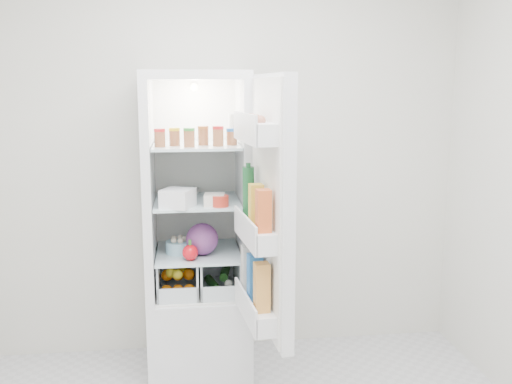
{
  "coord_description": "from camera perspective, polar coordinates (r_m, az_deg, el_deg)",
  "views": [
    {
      "loc": [
        -0.27,
        -2.11,
        1.71
      ],
      "look_at": [
        0.12,
        0.95,
        1.14
      ],
      "focal_mm": 40.0,
      "sensor_mm": 36.0,
      "label": 1
    }
  ],
  "objects": [
    {
      "name": "shelf_low",
      "position": [
        3.44,
        -5.81,
        -6.02
      ],
      "size": [
        0.49,
        0.53,
        0.01
      ],
      "primitive_type": "cube",
      "color": "silver",
      "rests_on": "refrigerator"
    },
    {
      "name": "room_walls",
      "position": [
        2.13,
        0.08,
        7.24
      ],
      "size": [
        3.02,
        3.02,
        2.61
      ],
      "color": "beige",
      "rests_on": "ground"
    },
    {
      "name": "red_cabbage",
      "position": [
        3.34,
        -5.41,
        -4.71
      ],
      "size": [
        0.19,
        0.19,
        0.19
      ],
      "primitive_type": "sphere",
      "color": "#5B1F56",
      "rests_on": "shelf_low"
    },
    {
      "name": "veg_pile",
      "position": [
        3.49,
        -3.64,
        -8.75
      ],
      "size": [
        0.16,
        0.3,
        0.1
      ],
      "color": "#1F501A",
      "rests_on": "refrigerator"
    },
    {
      "name": "mushroom_bowl",
      "position": [
        3.4,
        -7.73,
        -5.48
      ],
      "size": [
        0.17,
        0.17,
        0.07
      ],
      "primitive_type": "cylinder",
      "rotation": [
        0.0,
        0.0,
        -0.13
      ],
      "color": "#9CD4E9",
      "rests_on": "shelf_low"
    },
    {
      "name": "bell_pepper",
      "position": [
        3.25,
        -6.6,
        -6.04
      ],
      "size": [
        0.09,
        0.09,
        0.09
      ],
      "primitive_type": "sphere",
      "color": "red",
      "rests_on": "shelf_low"
    },
    {
      "name": "crisper_right",
      "position": [
        3.48,
        -3.74,
        -8.02
      ],
      "size": [
        0.23,
        0.46,
        0.22
      ],
      "primitive_type": null,
      "color": "silver",
      "rests_on": "refrigerator"
    },
    {
      "name": "tub_white",
      "position": [
        3.17,
        -7.83,
        -0.62
      ],
      "size": [
        0.21,
        0.21,
        0.1
      ],
      "primitive_type": "cube",
      "rotation": [
        0.0,
        0.0,
        -0.42
      ],
      "color": "white",
      "rests_on": "shelf_mid"
    },
    {
      "name": "shelf_top",
      "position": [
        3.31,
        -6.02,
        4.66
      ],
      "size": [
        0.49,
        0.53,
        0.02
      ],
      "primitive_type": "cube",
      "color": "silver",
      "rests_on": "refrigerator"
    },
    {
      "name": "tub_cream",
      "position": [
        3.2,
        -4.18,
        -0.76
      ],
      "size": [
        0.12,
        0.12,
        0.06
      ],
      "primitive_type": "cube",
      "rotation": [
        0.0,
        0.0,
        -0.11
      ],
      "color": "silver",
      "rests_on": "shelf_mid"
    },
    {
      "name": "citrus_pile",
      "position": [
        3.43,
        -7.83,
        -8.69
      ],
      "size": [
        0.2,
        0.24,
        0.16
      ],
      "color": "orange",
      "rests_on": "refrigerator"
    },
    {
      "name": "refrigerator",
      "position": [
        3.52,
        -5.82,
        -6.9
      ],
      "size": [
        0.6,
        0.6,
        1.8
      ],
      "color": "silver",
      "rests_on": "ground"
    },
    {
      "name": "tin_red",
      "position": [
        3.17,
        -3.59,
        -0.91
      ],
      "size": [
        0.1,
        0.1,
        0.06
      ],
      "primitive_type": "cylinder",
      "rotation": [
        0.0,
        0.0,
        0.03
      ],
      "color": "red",
      "rests_on": "shelf_mid"
    },
    {
      "name": "shelf_mid",
      "position": [
        3.36,
        -5.91,
        -0.94
      ],
      "size": [
        0.49,
        0.53,
        0.02
      ],
      "primitive_type": "cube",
      "color": "silver",
      "rests_on": "refrigerator"
    },
    {
      "name": "squeeze_bottle",
      "position": [
        3.36,
        -2.39,
        6.37
      ],
      "size": [
        0.06,
        0.06,
        0.17
      ],
      "primitive_type": "cylinder",
      "rotation": [
        0.0,
        0.0,
        -0.37
      ],
      "color": "silver",
      "rests_on": "shelf_top"
    },
    {
      "name": "fridge_door",
      "position": [
        2.82,
        1.1,
        -2.21
      ],
      "size": [
        0.22,
        0.6,
        1.3
      ],
      "rotation": [
        0.0,
        0.0,
        1.67
      ],
      "color": "silver",
      "rests_on": "refrigerator"
    },
    {
      "name": "foil_tray",
      "position": [
        3.54,
        -7.37,
        0.06
      ],
      "size": [
        0.2,
        0.18,
        0.04
      ],
      "primitive_type": "cube",
      "rotation": [
        0.0,
        0.0,
        -0.38
      ],
      "color": "silver",
      "rests_on": "shelf_mid"
    },
    {
      "name": "crisper_left",
      "position": [
        3.47,
        -7.81,
        -8.12
      ],
      "size": [
        0.23,
        0.46,
        0.22
      ],
      "primitive_type": null,
      "color": "silver",
      "rests_on": "refrigerator"
    },
    {
      "name": "condiment_jars",
      "position": [
        3.2,
        -5.99,
        5.36
      ],
      "size": [
        0.46,
        0.16,
        0.08
      ],
      "color": "#B21919",
      "rests_on": "shelf_top"
    }
  ]
}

